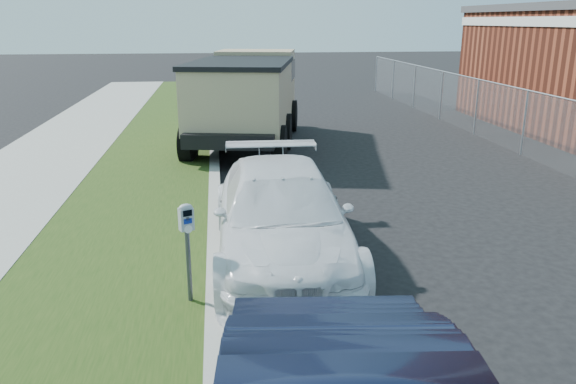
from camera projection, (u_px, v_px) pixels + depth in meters
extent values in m
plane|color=black|center=(388.00, 271.00, 8.51)|extent=(120.00, 120.00, 0.00)
cube|color=gray|center=(215.00, 227.00, 10.07)|extent=(0.25, 50.00, 0.15)
cube|color=#1C370F|center=(123.00, 232.00, 9.88)|extent=(3.00, 50.00, 0.13)
plane|color=slate|center=(524.00, 123.00, 15.61)|extent=(0.00, 30.00, 30.00)
cylinder|color=#959AA3|center=(528.00, 90.00, 15.34)|extent=(0.04, 30.00, 0.04)
cylinder|color=#959AA3|center=(524.00, 123.00, 15.61)|extent=(0.06, 0.06, 1.80)
cylinder|color=#959AA3|center=(476.00, 107.00, 18.45)|extent=(0.06, 0.06, 1.80)
cylinder|color=#959AA3|center=(441.00, 96.00, 21.30)|extent=(0.06, 0.06, 1.80)
cylinder|color=#959AA3|center=(415.00, 87.00, 24.14)|extent=(0.06, 0.06, 1.80)
cylinder|color=#959AA3|center=(393.00, 80.00, 26.99)|extent=(0.06, 0.06, 1.80)
cylinder|color=#959AA3|center=(376.00, 74.00, 29.83)|extent=(0.06, 0.06, 1.80)
cube|color=silver|center=(567.00, 22.00, 15.94)|extent=(0.06, 14.00, 0.30)
cylinder|color=#3F4247|center=(189.00, 266.00, 7.21)|extent=(0.08, 0.08, 0.97)
cube|color=gray|center=(186.00, 219.00, 7.02)|extent=(0.21, 0.17, 0.29)
ellipsoid|color=gray|center=(186.00, 208.00, 6.98)|extent=(0.22, 0.18, 0.11)
cube|color=black|center=(188.00, 213.00, 6.94)|extent=(0.11, 0.05, 0.08)
cube|color=navy|center=(188.00, 221.00, 6.97)|extent=(0.10, 0.05, 0.07)
cylinder|color=silver|center=(188.00, 229.00, 7.00)|extent=(0.10, 0.05, 0.11)
cube|color=#3F4247|center=(188.00, 219.00, 6.96)|extent=(0.04, 0.02, 0.05)
imported|color=white|center=(281.00, 216.00, 8.70)|extent=(2.19, 5.10, 1.46)
cube|color=black|center=(247.00, 120.00, 16.91)|extent=(3.60, 7.05, 0.37)
cube|color=#9D8965|center=(256.00, 82.00, 18.96)|extent=(2.80, 2.34, 2.10)
cube|color=black|center=(256.00, 70.00, 18.83)|extent=(2.83, 2.37, 0.63)
cube|color=#9D8965|center=(242.00, 94.00, 15.85)|extent=(3.35, 4.83, 1.68)
cube|color=black|center=(241.00, 63.00, 15.60)|extent=(3.47, 4.95, 0.13)
cube|color=black|center=(260.00, 106.00, 20.19)|extent=(2.50, 0.66, 0.32)
cylinder|color=black|center=(222.00, 115.00, 19.27)|extent=(0.54, 1.10, 1.05)
cylinder|color=black|center=(292.00, 116.00, 19.10)|extent=(0.54, 1.10, 1.05)
cylinder|color=black|center=(204.00, 130.00, 16.56)|extent=(0.54, 1.10, 1.05)
cylinder|color=black|center=(285.00, 131.00, 16.39)|extent=(0.54, 1.10, 1.05)
cylinder|color=black|center=(188.00, 144.00, 14.76)|extent=(0.54, 1.10, 1.05)
cylinder|color=black|center=(279.00, 145.00, 14.59)|extent=(0.54, 1.10, 1.05)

